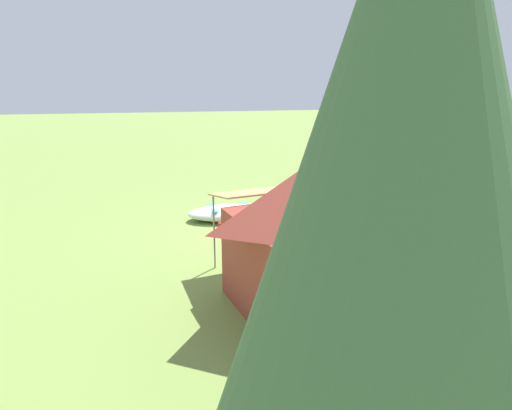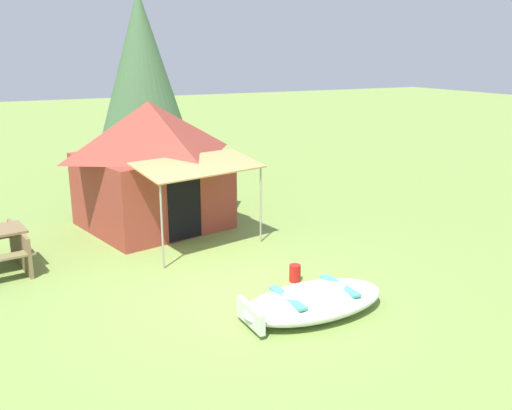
{
  "view_description": "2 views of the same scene",
  "coord_description": "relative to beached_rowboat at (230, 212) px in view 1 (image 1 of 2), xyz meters",
  "views": [
    {
      "loc": [
        2.38,
        10.62,
        3.84
      ],
      "look_at": [
        0.46,
        0.98,
        1.01
      ],
      "focal_mm": 31.65,
      "sensor_mm": 36.0,
      "label": 1
    },
    {
      "loc": [
        -3.36,
        -7.47,
        3.73
      ],
      "look_at": [
        0.85,
        0.85,
        1.15
      ],
      "focal_mm": 38.89,
      "sensor_mm": 36.0,
      "label": 2
    }
  ],
  "objects": [
    {
      "name": "ground_plane",
      "position": [
        -0.76,
        1.2,
        -0.21
      ],
      "size": [
        80.0,
        80.0,
        0.0
      ],
      "primitive_type": "plane",
      "color": "olive"
    },
    {
      "name": "cooler_box",
      "position": [
        -5.29,
        2.32,
        -0.02
      ],
      "size": [
        0.57,
        0.48,
        0.38
      ],
      "primitive_type": "cube",
      "rotation": [
        0.0,
        0.0,
        2.94
      ],
      "color": "#2E6EB4",
      "rests_on": "ground_plane"
    },
    {
      "name": "picnic_table",
      "position": [
        -4.38,
        3.85,
        0.26
      ],
      "size": [
        1.83,
        1.68,
        0.76
      ],
      "color": "olive",
      "rests_on": "ground_plane"
    },
    {
      "name": "fuel_can",
      "position": [
        0.37,
        1.16,
        -0.06
      ],
      "size": [
        0.23,
        0.23,
        0.29
      ],
      "primitive_type": "cylinder",
      "rotation": [
        0.0,
        0.0,
        4.92
      ],
      "color": "red",
      "rests_on": "ground_plane"
    },
    {
      "name": "beached_rowboat",
      "position": [
        0.0,
        0.0,
        0.0
      ],
      "size": [
        2.3,
        1.16,
        0.39
      ],
      "color": "silver",
      "rests_on": "ground_plane"
    },
    {
      "name": "pine_tree_back_right",
      "position": [
        0.21,
        9.36,
        3.14
      ],
      "size": [
        2.49,
        2.49,
        5.39
      ],
      "color": "#4C4133",
      "rests_on": "ground_plane"
    },
    {
      "name": "canvas_cabin_tent",
      "position": [
        -0.83,
        5.24,
        1.21
      ],
      "size": [
        3.43,
        4.32,
        2.73
      ],
      "color": "#993A2E",
      "rests_on": "ground_plane"
    }
  ]
}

